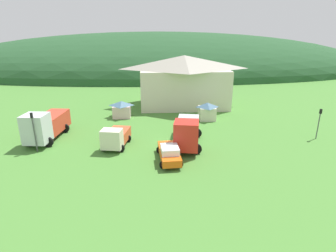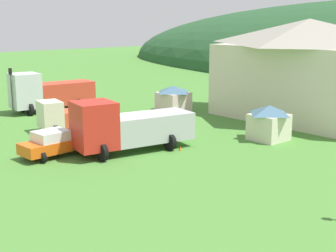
{
  "view_description": "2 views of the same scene",
  "coord_description": "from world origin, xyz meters",
  "px_view_note": "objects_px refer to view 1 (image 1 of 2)",
  "views": [
    {
      "loc": [
        -2.51,
        -28.97,
        11.91
      ],
      "look_at": [
        -0.5,
        2.71,
        1.14
      ],
      "focal_mm": 29.33,
      "sensor_mm": 36.0,
      "label": 1
    },
    {
      "loc": [
        25.21,
        -18.1,
        8.34
      ],
      "look_at": [
        1.7,
        2.52,
        1.28
      ],
      "focal_mm": 50.15,
      "sensor_mm": 36.0,
      "label": 2
    }
  ],
  "objects_px": {
    "crane_truck_red": "(187,131)",
    "traffic_light_west": "(34,128)",
    "play_shed_pink": "(122,109)",
    "service_pickup_orange": "(169,153)",
    "light_truck_cream": "(115,137)",
    "traffic_light_east": "(319,120)",
    "depot_building": "(184,80)",
    "play_shed_cream": "(207,111)",
    "traffic_cone_near_pickup": "(201,136)",
    "tow_truck_silver": "(46,125)"
  },
  "relations": [
    {
      "from": "tow_truck_silver",
      "to": "play_shed_pink",
      "type": "bearing_deg",
      "value": 143.48
    },
    {
      "from": "play_shed_pink",
      "to": "tow_truck_silver",
      "type": "xyz_separation_m",
      "value": [
        -7.89,
        -8.67,
        0.56
      ]
    },
    {
      "from": "tow_truck_silver",
      "to": "traffic_cone_near_pickup",
      "type": "xyz_separation_m",
      "value": [
        18.21,
        0.03,
        -1.82
      ]
    },
    {
      "from": "crane_truck_red",
      "to": "traffic_cone_near_pickup",
      "type": "distance_m",
      "value": 3.9
    },
    {
      "from": "traffic_cone_near_pickup",
      "to": "traffic_light_west",
      "type": "bearing_deg",
      "value": -168.97
    },
    {
      "from": "light_truck_cream",
      "to": "service_pickup_orange",
      "type": "distance_m",
      "value": 6.75
    },
    {
      "from": "traffic_light_west",
      "to": "traffic_cone_near_pickup",
      "type": "height_order",
      "value": "traffic_light_west"
    },
    {
      "from": "depot_building",
      "to": "traffic_light_west",
      "type": "xyz_separation_m",
      "value": [
        -17.74,
        -18.39,
        -1.76
      ]
    },
    {
      "from": "tow_truck_silver",
      "to": "depot_building",
      "type": "bearing_deg",
      "value": 135.63
    },
    {
      "from": "crane_truck_red",
      "to": "traffic_light_west",
      "type": "relative_size",
      "value": 1.93
    },
    {
      "from": "play_shed_pink",
      "to": "tow_truck_silver",
      "type": "relative_size",
      "value": 0.35
    },
    {
      "from": "crane_truck_red",
      "to": "traffic_light_west",
      "type": "bearing_deg",
      "value": -77.44
    },
    {
      "from": "depot_building",
      "to": "crane_truck_red",
      "type": "xyz_separation_m",
      "value": [
        -1.68,
        -17.71,
        -2.68
      ]
    },
    {
      "from": "light_truck_cream",
      "to": "service_pickup_orange",
      "type": "bearing_deg",
      "value": 66.65
    },
    {
      "from": "crane_truck_red",
      "to": "service_pickup_orange",
      "type": "bearing_deg",
      "value": -21.08
    },
    {
      "from": "play_shed_cream",
      "to": "traffic_cone_near_pickup",
      "type": "distance_m",
      "value": 7.07
    },
    {
      "from": "crane_truck_red",
      "to": "tow_truck_silver",
      "type": "bearing_deg",
      "value": -89.76
    },
    {
      "from": "crane_truck_red",
      "to": "play_shed_pink",
      "type": "bearing_deg",
      "value": -134.13
    },
    {
      "from": "play_shed_cream",
      "to": "service_pickup_orange",
      "type": "bearing_deg",
      "value": -115.75
    },
    {
      "from": "crane_truck_red",
      "to": "service_pickup_orange",
      "type": "height_order",
      "value": "crane_truck_red"
    },
    {
      "from": "play_shed_pink",
      "to": "traffic_cone_near_pickup",
      "type": "distance_m",
      "value": 13.52
    },
    {
      "from": "play_shed_cream",
      "to": "traffic_light_west",
      "type": "height_order",
      "value": "traffic_light_west"
    },
    {
      "from": "traffic_cone_near_pickup",
      "to": "tow_truck_silver",
      "type": "bearing_deg",
      "value": -179.9
    },
    {
      "from": "play_shed_pink",
      "to": "depot_building",
      "type": "bearing_deg",
      "value": 32.01
    },
    {
      "from": "crane_truck_red",
      "to": "traffic_light_west",
      "type": "height_order",
      "value": "traffic_light_west"
    },
    {
      "from": "play_shed_pink",
      "to": "crane_truck_red",
      "type": "xyz_separation_m",
      "value": [
        8.27,
        -11.49,
        0.44
      ]
    },
    {
      "from": "depot_building",
      "to": "tow_truck_silver",
      "type": "bearing_deg",
      "value": -140.14
    },
    {
      "from": "tow_truck_silver",
      "to": "traffic_cone_near_pickup",
      "type": "distance_m",
      "value": 18.3
    },
    {
      "from": "tow_truck_silver",
      "to": "crane_truck_red",
      "type": "xyz_separation_m",
      "value": [
        16.16,
        -2.82,
        -0.12
      ]
    },
    {
      "from": "service_pickup_orange",
      "to": "traffic_light_east",
      "type": "distance_m",
      "value": 18.54
    },
    {
      "from": "play_shed_cream",
      "to": "tow_truck_silver",
      "type": "relative_size",
      "value": 0.32
    },
    {
      "from": "traffic_cone_near_pickup",
      "to": "depot_building",
      "type": "bearing_deg",
      "value": 91.44
    },
    {
      "from": "depot_building",
      "to": "traffic_cone_near_pickup",
      "type": "bearing_deg",
      "value": -88.56
    },
    {
      "from": "depot_building",
      "to": "service_pickup_orange",
      "type": "distance_m",
      "value": 22.04
    },
    {
      "from": "play_shed_cream",
      "to": "light_truck_cream",
      "type": "distance_m",
      "value": 15.26
    },
    {
      "from": "traffic_light_east",
      "to": "service_pickup_orange",
      "type": "bearing_deg",
      "value": -164.98
    },
    {
      "from": "light_truck_cream",
      "to": "service_pickup_orange",
      "type": "relative_size",
      "value": 0.97
    },
    {
      "from": "play_shed_cream",
      "to": "tow_truck_silver",
      "type": "height_order",
      "value": "tow_truck_silver"
    },
    {
      "from": "service_pickup_orange",
      "to": "traffic_cone_near_pickup",
      "type": "distance_m",
      "value": 7.87
    },
    {
      "from": "crane_truck_red",
      "to": "service_pickup_orange",
      "type": "relative_size",
      "value": 1.6
    },
    {
      "from": "depot_building",
      "to": "traffic_light_east",
      "type": "distance_m",
      "value": 21.79
    },
    {
      "from": "play_shed_cream",
      "to": "traffic_cone_near_pickup",
      "type": "height_order",
      "value": "play_shed_cream"
    },
    {
      "from": "play_shed_pink",
      "to": "traffic_light_west",
      "type": "xyz_separation_m",
      "value": [
        -7.79,
        -12.17,
        1.35
      ]
    },
    {
      "from": "play_shed_pink",
      "to": "light_truck_cream",
      "type": "xyz_separation_m",
      "value": [
        0.41,
        -11.46,
        -0.07
      ]
    },
    {
      "from": "crane_truck_red",
      "to": "depot_building",
      "type": "bearing_deg",
      "value": -175.31
    },
    {
      "from": "play_shed_cream",
      "to": "traffic_light_west",
      "type": "relative_size",
      "value": 0.6
    },
    {
      "from": "crane_truck_red",
      "to": "traffic_cone_near_pickup",
      "type": "xyz_separation_m",
      "value": [
        2.06,
        2.85,
        -1.7
      ]
    },
    {
      "from": "light_truck_cream",
      "to": "traffic_light_west",
      "type": "bearing_deg",
      "value": -74.85
    },
    {
      "from": "traffic_light_east",
      "to": "traffic_cone_near_pickup",
      "type": "xyz_separation_m",
      "value": [
        -13.56,
        1.75,
        -2.26
      ]
    },
    {
      "from": "play_shed_pink",
      "to": "traffic_cone_near_pickup",
      "type": "bearing_deg",
      "value": -39.91
    }
  ]
}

